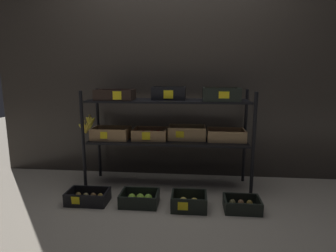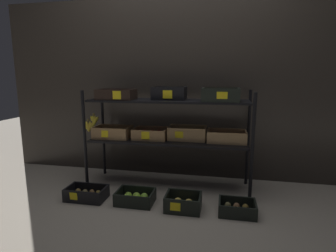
{
  "view_description": "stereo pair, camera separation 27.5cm",
  "coord_description": "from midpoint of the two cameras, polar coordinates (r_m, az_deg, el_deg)",
  "views": [
    {
      "loc": [
        0.26,
        -2.69,
        1.14
      ],
      "look_at": [
        0.0,
        0.0,
        0.64
      ],
      "focal_mm": 29.22,
      "sensor_mm": 36.0,
      "label": 1
    },
    {
      "loc": [
        0.53,
        -2.65,
        1.14
      ],
      "look_at": [
        0.0,
        0.0,
        0.64
      ],
      "focal_mm": 29.22,
      "sensor_mm": 36.0,
      "label": 2
    }
  ],
  "objects": [
    {
      "name": "crate_ground_right_kiwi",
      "position": [
        2.48,
        17.44,
        -16.25
      ],
      "size": [
        0.31,
        0.22,
        0.11
      ],
      "color": "black",
      "rests_on": "ground_plane"
    },
    {
      "name": "display_rack",
      "position": [
        2.74,
        2.72,
        0.96
      ],
      "size": [
        1.74,
        0.46,
        1.03
      ],
      "color": "black",
      "rests_on": "ground_plane"
    },
    {
      "name": "storefront_wall",
      "position": [
        3.11,
        4.06,
        7.63
      ],
      "size": [
        4.01,
        0.12,
        1.97
      ],
      "primitive_type": "cube",
      "color": "#2D2823",
      "rests_on": "ground_plane"
    },
    {
      "name": "crate_ground_apple_gold",
      "position": [
        2.45,
        6.48,
        -15.88
      ],
      "size": [
        0.3,
        0.24,
        0.14
      ],
      "color": "black",
      "rests_on": "ground_plane"
    },
    {
      "name": "crate_ground_apple_green",
      "position": [
        2.55,
        -3.7,
        -14.85
      ],
      "size": [
        0.34,
        0.24,
        0.12
      ],
      "color": "black",
      "rests_on": "ground_plane"
    },
    {
      "name": "ground_plane",
      "position": [
        2.93,
        2.75,
        -12.38
      ],
      "size": [
        10.0,
        10.0,
        0.0
      ],
      "primitive_type": "plane",
      "color": "gray"
    },
    {
      "name": "crate_ground_kiwi",
      "position": [
        2.7,
        -13.8,
        -13.75
      ],
      "size": [
        0.37,
        0.23,
        0.12
      ],
      "color": "black",
      "rests_on": "ground_plane"
    }
  ]
}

